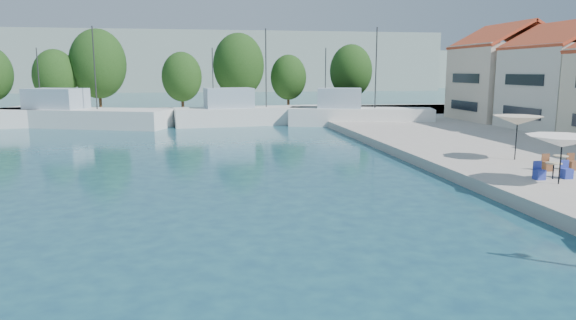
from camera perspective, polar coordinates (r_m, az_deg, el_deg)
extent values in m
cube|color=#A69E96|center=(64.19, -11.07, 5.02)|extent=(90.00, 16.00, 0.60)
cube|color=#9AA89C|center=(158.74, -18.49, 10.26)|extent=(180.00, 40.00, 16.00)
cube|color=#9AA89C|center=(182.94, 5.14, 9.98)|extent=(140.00, 40.00, 12.00)
cube|color=beige|center=(49.43, 28.56, 7.04)|extent=(8.00, 8.50, 7.00)
pyramid|color=#CD442D|center=(49.56, 29.07, 13.15)|extent=(8.40, 8.80, 1.80)
cube|color=beige|center=(56.79, 22.96, 7.92)|extent=(8.60, 8.50, 7.50)
pyramid|color=#CD442D|center=(56.95, 23.35, 13.50)|extent=(9.00, 8.80, 1.80)
cube|color=silver|center=(55.35, -21.95, 4.16)|extent=(18.43, 10.89, 2.20)
cube|color=#95A8B8|center=(56.74, -24.37, 6.25)|extent=(6.33, 5.31, 2.00)
cylinder|color=#2D2D2D|center=(54.16, -20.70, 9.54)|extent=(0.12, 0.12, 8.00)
cylinder|color=#2D2D2D|center=(57.75, -25.97, 8.17)|extent=(0.10, 0.10, 6.00)
cube|color=silver|center=(53.82, -4.06, 4.71)|extent=(16.22, 6.09, 2.20)
cube|color=#95A8B8|center=(53.20, -6.60, 6.87)|extent=(5.11, 3.74, 2.00)
cylinder|color=#2D2D2D|center=(53.98, -2.47, 10.16)|extent=(0.12, 0.12, 8.00)
cylinder|color=#2D2D2D|center=(52.87, -8.35, 8.99)|extent=(0.10, 0.10, 6.00)
cube|color=white|center=(53.04, 8.03, 4.56)|extent=(14.88, 7.52, 2.20)
cube|color=#95A8B8|center=(52.86, 5.73, 6.87)|extent=(4.94, 3.95, 2.00)
cylinder|color=#2D2D2D|center=(52.89, 9.75, 10.03)|extent=(0.12, 0.12, 8.00)
cylinder|color=#2D2D2D|center=(52.83, 4.19, 9.06)|extent=(0.10, 0.10, 6.00)
cylinder|color=#3F2B19|center=(67.62, -24.30, 6.24)|extent=(0.36, 0.36, 3.33)
ellipsoid|color=#1B3D13|center=(67.54, -24.46, 8.49)|extent=(5.06, 5.06, 6.32)
cylinder|color=#3F2B19|center=(67.76, -20.17, 6.99)|extent=(0.36, 0.36, 4.44)
ellipsoid|color=#1B3D13|center=(67.71, -20.35, 9.99)|extent=(6.75, 6.75, 8.44)
cylinder|color=#3F2B19|center=(65.79, -11.64, 6.79)|extent=(0.36, 0.36, 3.23)
ellipsoid|color=#1B3D13|center=(65.71, -11.72, 9.04)|extent=(4.91, 4.91, 6.14)
cylinder|color=#3F2B19|center=(67.70, -5.45, 7.50)|extent=(0.36, 0.36, 4.34)
ellipsoid|color=#1B3D13|center=(67.64, -5.50, 10.43)|extent=(6.59, 6.59, 8.24)
cylinder|color=#3F2B19|center=(69.06, 0.04, 7.09)|extent=(0.36, 0.36, 3.14)
ellipsoid|color=#1B3D13|center=(68.98, 0.04, 9.17)|extent=(4.77, 4.77, 5.96)
cylinder|color=#3F2B19|center=(71.34, 6.96, 7.36)|extent=(0.36, 0.36, 3.78)
ellipsoid|color=#1B3D13|center=(71.28, 7.01, 9.79)|extent=(5.74, 5.74, 7.18)
cylinder|color=black|center=(25.39, 28.03, -0.01)|extent=(0.06, 0.06, 2.15)
cone|color=white|center=(25.28, 28.18, 1.83)|extent=(3.07, 3.07, 0.50)
cylinder|color=black|center=(31.36, 24.03, 2.26)|extent=(0.06, 0.06, 2.47)
cone|color=beige|center=(31.26, 24.15, 4.05)|extent=(2.70, 2.70, 0.50)
cylinder|color=black|center=(26.57, 27.38, -1.11)|extent=(0.06, 0.06, 0.74)
cylinder|color=#C1B18D|center=(26.51, 27.44, -0.32)|extent=(0.70, 0.70, 0.04)
cube|color=#2839A3|center=(27.02, 28.55, -1.34)|extent=(0.42, 0.42, 0.46)
cube|color=#2839A3|center=(26.18, 26.13, -1.47)|extent=(0.42, 0.42, 0.46)
cylinder|color=black|center=(29.02, 28.00, -0.31)|extent=(0.06, 0.06, 0.74)
cylinder|color=#C1B18D|center=(28.97, 28.06, 0.41)|extent=(0.70, 0.70, 0.04)
cube|color=brown|center=(29.48, 29.05, -0.54)|extent=(0.42, 0.42, 0.46)
cube|color=brown|center=(28.63, 26.86, -0.63)|extent=(0.42, 0.42, 0.46)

